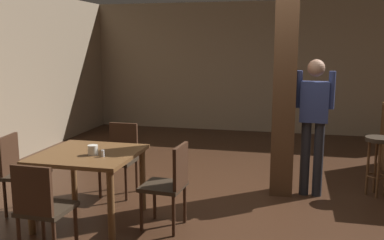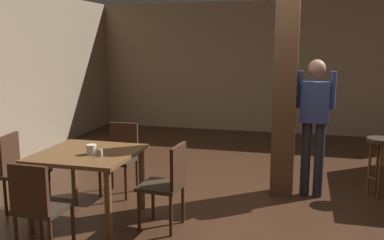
{
  "view_description": "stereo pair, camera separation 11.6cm",
  "coord_description": "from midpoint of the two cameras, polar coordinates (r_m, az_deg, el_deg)",
  "views": [
    {
      "loc": [
        0.49,
        -4.89,
        1.9
      ],
      "look_at": [
        -0.74,
        0.23,
        0.97
      ],
      "focal_mm": 40.0,
      "sensor_mm": 36.0,
      "label": 1
    },
    {
      "loc": [
        0.6,
        -4.86,
        1.9
      ],
      "look_at": [
        -0.74,
        0.23,
        0.97
      ],
      "focal_mm": 40.0,
      "sensor_mm": 36.0,
      "label": 2
    }
  ],
  "objects": [
    {
      "name": "chair_south",
      "position": [
        4.05,
        -19.02,
        -10.62
      ],
      "size": [
        0.43,
        0.43,
        0.89
      ],
      "color": "#2D2319",
      "rests_on": "ground_plane"
    },
    {
      "name": "chair_west",
      "position": [
        5.24,
        -21.35,
        -6.06
      ],
      "size": [
        0.47,
        0.47,
        0.89
      ],
      "color": "#2D2319",
      "rests_on": "ground_plane"
    },
    {
      "name": "salt_shaker",
      "position": [
        4.47,
        -11.31,
        -4.33
      ],
      "size": [
        0.03,
        0.03,
        0.07
      ],
      "primitive_type": "cylinder",
      "color": "silver",
      "rests_on": "dining_table"
    },
    {
      "name": "dining_table",
      "position": [
        4.72,
        -13.02,
        -5.56
      ],
      "size": [
        1.01,
        1.01,
        0.77
      ],
      "color": "brown",
      "rests_on": "ground_plane"
    },
    {
      "name": "pillar",
      "position": [
        5.42,
        12.95,
        4.53
      ],
      "size": [
        0.28,
        0.28,
        2.8
      ],
      "primitive_type": "cube",
      "color": "#4C301C",
      "rests_on": "ground_plane"
    },
    {
      "name": "chair_east",
      "position": [
        4.45,
        -2.47,
        -8.2
      ],
      "size": [
        0.45,
        0.45,
        0.89
      ],
      "color": "#2D2319",
      "rests_on": "ground_plane"
    },
    {
      "name": "chair_north",
      "position": [
        5.56,
        -8.89,
        -4.56
      ],
      "size": [
        0.42,
        0.42,
        0.89
      ],
      "color": "#2D2319",
      "rests_on": "ground_plane"
    },
    {
      "name": "standing_person",
      "position": [
        5.49,
        16.58,
        0.25
      ],
      "size": [
        0.47,
        0.22,
        1.72
      ],
      "color": "navy",
      "rests_on": "ground_plane"
    },
    {
      "name": "ground_plane",
      "position": [
        5.26,
        8.0,
        -11.21
      ],
      "size": [
        10.8,
        10.8,
        0.0
      ],
      "primitive_type": "plane",
      "color": "#382114"
    },
    {
      "name": "bar_stool_near",
      "position": [
        5.83,
        24.26,
        -4.12
      ],
      "size": [
        0.33,
        0.33,
        0.76
      ],
      "color": "#2D2319",
      "rests_on": "ground_plane"
    },
    {
      "name": "wall_back",
      "position": [
        9.4,
        11.55,
        6.83
      ],
      "size": [
        8.0,
        0.1,
        2.8
      ],
      "primitive_type": "cube",
      "color": "gray",
      "rests_on": "ground_plane"
    },
    {
      "name": "napkin_cup",
      "position": [
        4.57,
        -12.56,
        -3.86
      ],
      "size": [
        0.11,
        0.11,
        0.1
      ],
      "primitive_type": "cylinder",
      "color": "silver",
      "rests_on": "dining_table"
    }
  ]
}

